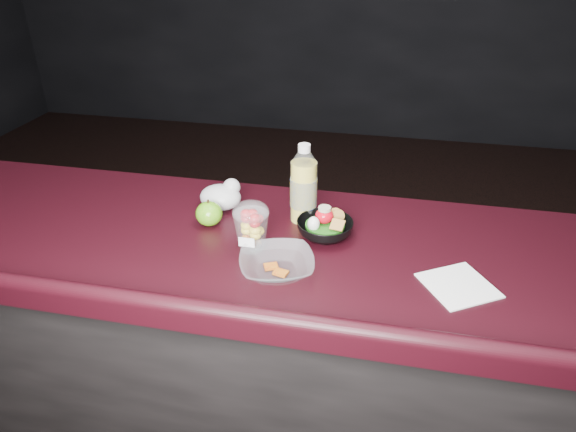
% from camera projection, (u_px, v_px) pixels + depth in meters
% --- Properties ---
extents(counter, '(4.06, 0.71, 1.02)m').
position_uv_depth(counter, '(278.00, 368.00, 1.74)').
color(counter, black).
rests_on(counter, ground).
extents(lemonade_bottle, '(0.08, 0.08, 0.25)m').
position_uv_depth(lemonade_bottle, '(304.00, 189.00, 1.55)').
color(lemonade_bottle, yellow).
rests_on(lemonade_bottle, counter).
extents(fruit_cup, '(0.10, 0.10, 0.15)m').
position_uv_depth(fruit_cup, '(251.00, 226.00, 1.42)').
color(fruit_cup, white).
rests_on(fruit_cup, counter).
extents(green_apple, '(0.08, 0.08, 0.08)m').
position_uv_depth(green_apple, '(209.00, 214.00, 1.55)').
color(green_apple, '#3B9110').
rests_on(green_apple, counter).
extents(plastic_bag, '(0.13, 0.11, 0.10)m').
position_uv_depth(plastic_bag, '(222.00, 196.00, 1.64)').
color(plastic_bag, silver).
rests_on(plastic_bag, counter).
extents(snack_bowl, '(0.21, 0.21, 0.09)m').
position_uv_depth(snack_bowl, '(324.00, 227.00, 1.50)').
color(snack_bowl, black).
rests_on(snack_bowl, counter).
extents(takeout_bowl, '(0.25, 0.25, 0.05)m').
position_uv_depth(takeout_bowl, '(277.00, 265.00, 1.34)').
color(takeout_bowl, silver).
rests_on(takeout_bowl, counter).
extents(paper_napkin, '(0.22, 0.22, 0.00)m').
position_uv_depth(paper_napkin, '(458.00, 285.00, 1.30)').
color(paper_napkin, white).
rests_on(paper_napkin, counter).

